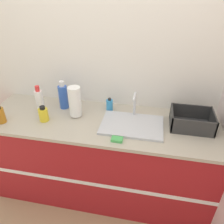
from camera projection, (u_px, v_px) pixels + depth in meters
ground_plane at (95, 214)px, 2.15m from camera, size 12.00×12.00×0.00m
wall_back at (108, 63)px, 2.04m from camera, size 4.49×0.06×2.60m
counter_cabinet at (101, 157)px, 2.19m from camera, size 2.12×0.68×0.89m
sink at (132, 124)px, 1.87m from camera, size 0.53×0.36×0.25m
paper_towel_roll at (75, 102)px, 1.94m from camera, size 0.11×0.11×0.29m
dish_rack at (191, 122)px, 1.84m from camera, size 0.35×0.27×0.14m
bottle_blue at (63, 96)px, 2.09m from camera, size 0.09×0.09×0.28m
bottle_yellow at (43, 114)px, 1.92m from camera, size 0.08×0.08×0.14m
bottle_white_spray at (40, 101)px, 2.00m from camera, size 0.07×0.07×0.28m
bottle_amber at (0, 115)px, 1.89m from camera, size 0.08×0.08×0.17m
soap_dispenser at (110, 105)px, 2.07m from camera, size 0.06×0.06×0.13m
sponge at (117, 139)px, 1.70m from camera, size 0.09×0.06×0.02m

